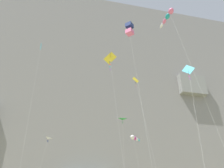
# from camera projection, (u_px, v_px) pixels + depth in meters

# --- Properties ---
(cliff_face) EXTENTS (180.00, 26.24, 69.82)m
(cliff_face) POSITION_uv_depth(u_px,v_px,m) (86.00, 102.00, 77.82)
(cliff_face) COLOR gray
(cliff_face) RESTS_ON ground
(kite_delta_high_left) EXTENTS (2.68, 4.64, 16.34)m
(kite_delta_high_left) POSITION_uv_depth(u_px,v_px,m) (46.00, 144.00, 50.22)
(kite_delta_high_left) COLOR white
(kite_delta_high_left) RESTS_ON ground
(kite_box_low_left) EXTENTS (1.90, 4.70, 30.07)m
(kite_box_low_left) POSITION_uv_depth(u_px,v_px,m) (130.00, 29.00, 39.69)
(kite_box_low_left) COLOR navy
(kite_box_low_left) RESTS_ON ground
(kite_diamond_low_right) EXTENTS (3.31, 4.45, 17.79)m
(kite_diamond_low_right) POSITION_uv_depth(u_px,v_px,m) (189.00, 75.00, 27.70)
(kite_diamond_low_right) COLOR #38B2D1
(kite_diamond_low_right) RESTS_ON ground
(kite_diamond_mid_right) EXTENTS (2.70, 4.99, 27.39)m
(kite_diamond_mid_right) POSITION_uv_depth(u_px,v_px,m) (110.00, 61.00, 41.70)
(kite_diamond_mid_right) COLOR yellow
(kite_diamond_mid_right) RESTS_ON ground
(kite_diamond_upper_left) EXTENTS (0.85, 4.56, 30.84)m
(kite_diamond_upper_left) POSITION_uv_depth(u_px,v_px,m) (39.00, 58.00, 43.74)
(kite_diamond_upper_left) COLOR #38B2D1
(kite_diamond_upper_left) RESTS_ON ground
(kite_diamond_near_cliff) EXTENTS (2.80, 4.93, 26.41)m
(kite_diamond_near_cliff) POSITION_uv_depth(u_px,v_px,m) (137.00, 87.00, 46.29)
(kite_diamond_near_cliff) COLOR yellow
(kite_diamond_near_cliff) RESTS_ON ground
(kite_delta_far_left) EXTENTS (1.71, 4.24, 21.14)m
(kite_delta_far_left) POSITION_uv_depth(u_px,v_px,m) (123.00, 124.00, 54.54)
(kite_delta_far_left) COLOR green
(kite_delta_far_left) RESTS_ON ground
(kite_windsock_far_right) EXTENTS (2.96, 8.17, 29.95)m
(kite_windsock_far_right) POSITION_uv_depth(u_px,v_px,m) (168.00, 16.00, 37.58)
(kite_windsock_far_right) COLOR pink
(kite_windsock_far_right) RESTS_ON ground
(kite_windsock_low_center) EXTENTS (3.17, 4.14, 15.08)m
(kite_windsock_low_center) POSITION_uv_depth(u_px,v_px,m) (135.00, 138.00, 43.41)
(kite_windsock_low_center) COLOR white
(kite_windsock_low_center) RESTS_ON ground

